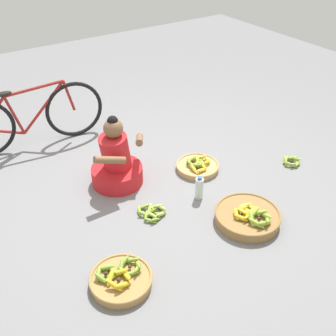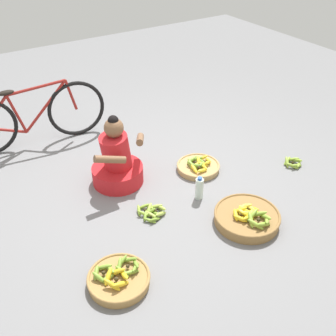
{
  "view_description": "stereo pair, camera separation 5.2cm",
  "coord_description": "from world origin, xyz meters",
  "px_view_note": "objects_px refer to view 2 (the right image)",
  "views": [
    {
      "loc": [
        -1.69,
        -2.74,
        2.47
      ],
      "look_at": [
        0.0,
        -0.2,
        0.35
      ],
      "focal_mm": 42.73,
      "sensor_mm": 36.0,
      "label": 1
    },
    {
      "loc": [
        -1.64,
        -2.77,
        2.47
      ],
      "look_at": [
        0.0,
        -0.2,
        0.35
      ],
      "focal_mm": 42.73,
      "sensor_mm": 36.0,
      "label": 2
    }
  ],
  "objects_px": {
    "bicycle_leaning": "(32,117)",
    "loose_bananas_front_left": "(152,212)",
    "banana_basket_back_left": "(247,217)",
    "loose_bananas_back_center": "(293,163)",
    "banana_basket_front_center": "(119,278)",
    "vendor_woman_front": "(117,162)",
    "banana_basket_near_vendor": "(198,166)",
    "water_bottle": "(199,188)"
  },
  "relations": [
    {
      "from": "bicycle_leaning",
      "to": "loose_bananas_front_left",
      "type": "xyz_separation_m",
      "value": [
        0.5,
        -1.81,
        -0.33
      ]
    },
    {
      "from": "bicycle_leaning",
      "to": "banana_basket_back_left",
      "type": "relative_size",
      "value": 2.86
    },
    {
      "from": "bicycle_leaning",
      "to": "banana_basket_back_left",
      "type": "bearing_deg",
      "value": -63.78
    },
    {
      "from": "banana_basket_back_left",
      "to": "loose_bananas_front_left",
      "type": "relative_size",
      "value": 2.07
    },
    {
      "from": "bicycle_leaning",
      "to": "loose_bananas_back_center",
      "type": "height_order",
      "value": "bicycle_leaning"
    },
    {
      "from": "banana_basket_front_center",
      "to": "vendor_woman_front",
      "type": "bearing_deg",
      "value": 63.26
    },
    {
      "from": "bicycle_leaning",
      "to": "loose_bananas_front_left",
      "type": "height_order",
      "value": "bicycle_leaning"
    },
    {
      "from": "loose_bananas_front_left",
      "to": "banana_basket_front_center",
      "type": "bearing_deg",
      "value": -138.45
    },
    {
      "from": "banana_basket_back_left",
      "to": "loose_bananas_front_left",
      "type": "distance_m",
      "value": 0.87
    },
    {
      "from": "banana_basket_front_center",
      "to": "loose_bananas_back_center",
      "type": "height_order",
      "value": "banana_basket_front_center"
    },
    {
      "from": "bicycle_leaning",
      "to": "banana_basket_front_center",
      "type": "xyz_separation_m",
      "value": [
        -0.12,
        -2.35,
        -0.31
      ]
    },
    {
      "from": "banana_basket_front_center",
      "to": "loose_bananas_back_center",
      "type": "xyz_separation_m",
      "value": [
        2.33,
        0.41,
        -0.02
      ]
    },
    {
      "from": "banana_basket_near_vendor",
      "to": "banana_basket_back_left",
      "type": "relative_size",
      "value": 0.78
    },
    {
      "from": "banana_basket_front_center",
      "to": "loose_bananas_back_center",
      "type": "relative_size",
      "value": 2.18
    },
    {
      "from": "banana_basket_back_left",
      "to": "water_bottle",
      "type": "bearing_deg",
      "value": 106.65
    },
    {
      "from": "loose_bananas_back_center",
      "to": "loose_bananas_front_left",
      "type": "relative_size",
      "value": 0.77
    },
    {
      "from": "banana_basket_front_center",
      "to": "water_bottle",
      "type": "bearing_deg",
      "value": 24.22
    },
    {
      "from": "banana_basket_front_center",
      "to": "water_bottle",
      "type": "xyz_separation_m",
      "value": [
        1.13,
        0.51,
        0.06
      ]
    },
    {
      "from": "vendor_woman_front",
      "to": "water_bottle",
      "type": "xyz_separation_m",
      "value": [
        0.54,
        -0.66,
        -0.12
      ]
    },
    {
      "from": "banana_basket_near_vendor",
      "to": "vendor_woman_front",
      "type": "bearing_deg",
      "value": 161.59
    },
    {
      "from": "bicycle_leaning",
      "to": "banana_basket_front_center",
      "type": "bearing_deg",
      "value": -92.89
    },
    {
      "from": "vendor_woman_front",
      "to": "loose_bananas_front_left",
      "type": "distance_m",
      "value": 0.66
    },
    {
      "from": "loose_bananas_front_left",
      "to": "water_bottle",
      "type": "distance_m",
      "value": 0.52
    },
    {
      "from": "vendor_woman_front",
      "to": "water_bottle",
      "type": "relative_size",
      "value": 3.09
    },
    {
      "from": "bicycle_leaning",
      "to": "vendor_woman_front",
      "type": "bearing_deg",
      "value": -68.29
    },
    {
      "from": "bicycle_leaning",
      "to": "water_bottle",
      "type": "distance_m",
      "value": 2.12
    },
    {
      "from": "vendor_woman_front",
      "to": "loose_bananas_front_left",
      "type": "xyz_separation_m",
      "value": [
        0.03,
        -0.63,
        -0.21
      ]
    },
    {
      "from": "vendor_woman_front",
      "to": "banana_basket_front_center",
      "type": "distance_m",
      "value": 1.32
    },
    {
      "from": "banana_basket_near_vendor",
      "to": "loose_bananas_back_center",
      "type": "height_order",
      "value": "banana_basket_near_vendor"
    },
    {
      "from": "bicycle_leaning",
      "to": "water_bottle",
      "type": "xyz_separation_m",
      "value": [
        1.01,
        -1.84,
        -0.24
      ]
    },
    {
      "from": "banana_basket_back_left",
      "to": "loose_bananas_back_center",
      "type": "distance_m",
      "value": 1.13
    },
    {
      "from": "vendor_woman_front",
      "to": "loose_bananas_back_center",
      "type": "relative_size",
      "value": 3.41
    },
    {
      "from": "loose_bananas_back_center",
      "to": "water_bottle",
      "type": "height_order",
      "value": "water_bottle"
    },
    {
      "from": "vendor_woman_front",
      "to": "loose_bananas_front_left",
      "type": "height_order",
      "value": "vendor_woman_front"
    },
    {
      "from": "loose_bananas_back_center",
      "to": "water_bottle",
      "type": "distance_m",
      "value": 1.21
    },
    {
      "from": "vendor_woman_front",
      "to": "banana_basket_front_center",
      "type": "xyz_separation_m",
      "value": [
        -0.59,
        -1.17,
        -0.19
      ]
    },
    {
      "from": "water_bottle",
      "to": "loose_bananas_front_left",
      "type": "bearing_deg",
      "value": 175.84
    },
    {
      "from": "vendor_woman_front",
      "to": "banana_basket_near_vendor",
      "type": "xyz_separation_m",
      "value": [
        0.82,
        -0.27,
        -0.19
      ]
    },
    {
      "from": "bicycle_leaning",
      "to": "banana_basket_near_vendor",
      "type": "xyz_separation_m",
      "value": [
        1.29,
        -1.45,
        -0.31
      ]
    },
    {
      "from": "vendor_woman_front",
      "to": "loose_bananas_front_left",
      "type": "bearing_deg",
      "value": -87.71
    },
    {
      "from": "vendor_woman_front",
      "to": "water_bottle",
      "type": "distance_m",
      "value": 0.86
    },
    {
      "from": "vendor_woman_front",
      "to": "water_bottle",
      "type": "height_order",
      "value": "vendor_woman_front"
    }
  ]
}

